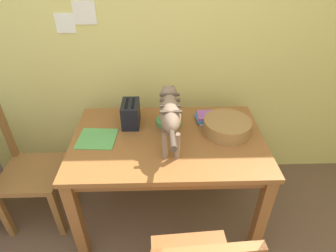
{
  "coord_description": "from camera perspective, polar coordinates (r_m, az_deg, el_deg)",
  "views": [
    {
      "loc": [
        -0.01,
        -0.22,
        1.87
      ],
      "look_at": [
        0.03,
        1.28,
        0.84
      ],
      "focal_mm": 29.76,
      "sensor_mm": 36.0,
      "label": 1
    }
  ],
  "objects": [
    {
      "name": "wall_rear",
      "position": [
        2.16,
        -1.35,
        17.83
      ],
      "size": [
        5.19,
        0.11,
        2.5
      ],
      "color": "#E4D471",
      "rests_on": "ground_plane"
    },
    {
      "name": "dining_table",
      "position": [
        1.94,
        0.0,
        -4.68
      ],
      "size": [
        1.29,
        0.82,
        0.74
      ],
      "color": "brown",
      "rests_on": "ground_plane"
    },
    {
      "name": "cat",
      "position": [
        1.73,
        0.41,
        3.09
      ],
      "size": [
        0.14,
        0.71,
        0.32
      ],
      "rotation": [
        0.0,
        0.0,
        0.01
      ],
      "color": "#856954",
      "rests_on": "dining_table"
    },
    {
      "name": "saucer_bowl",
      "position": [
        2.02,
        0.14,
        0.94
      ],
      "size": [
        0.18,
        0.18,
        0.03
      ],
      "primitive_type": "cylinder",
      "color": "#479C54",
      "rests_on": "dining_table"
    },
    {
      "name": "coffee_mug",
      "position": [
        1.98,
        0.24,
        2.44
      ],
      "size": [
        0.13,
        0.09,
        0.09
      ],
      "color": "white",
      "rests_on": "saucer_bowl"
    },
    {
      "name": "magazine",
      "position": [
        1.93,
        -14.33,
        -2.5
      ],
      "size": [
        0.26,
        0.25,
        0.01
      ],
      "primitive_type": "cube",
      "rotation": [
        0.0,
        0.0,
        -0.07
      ],
      "color": "#58A652",
      "rests_on": "dining_table"
    },
    {
      "name": "book_stack",
      "position": [
        2.07,
        8.57,
        1.74
      ],
      "size": [
        0.22,
        0.15,
        0.05
      ],
      "color": "silver",
      "rests_on": "dining_table"
    },
    {
      "name": "wicker_basket",
      "position": [
        1.95,
        11.98,
        -0.08
      ],
      "size": [
        0.32,
        0.32,
        0.1
      ],
      "color": "olive",
      "rests_on": "dining_table"
    },
    {
      "name": "toaster",
      "position": [
        1.99,
        -7.63,
        2.52
      ],
      "size": [
        0.12,
        0.2,
        0.18
      ],
      "color": "black",
      "rests_on": "dining_table"
    },
    {
      "name": "wooden_chair_far",
      "position": [
        2.28,
        -27.14,
        -8.29
      ],
      "size": [
        0.42,
        0.42,
        0.94
      ],
      "rotation": [
        0.0,
        0.0,
        -1.57
      ],
      "color": "brown",
      "rests_on": "ground_plane"
    }
  ]
}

